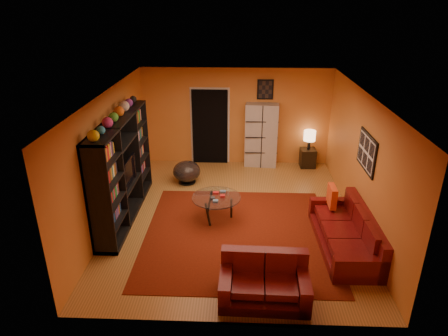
{
  "coord_description": "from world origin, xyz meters",
  "views": [
    {
      "loc": [
        0.08,
        -7.35,
        4.28
      ],
      "look_at": [
        -0.21,
        0.1,
        1.06
      ],
      "focal_mm": 32.0,
      "sensor_mm": 36.0,
      "label": 1
    }
  ],
  "objects_px": {
    "sofa": "(349,233)",
    "bowl_chair": "(187,172)",
    "side_table": "(308,158)",
    "loveseat": "(264,280)",
    "entertainment_unit": "(122,169)",
    "storage_cabinet": "(261,135)",
    "table_lamp": "(310,136)",
    "tv": "(124,173)",
    "coffee_table": "(216,199)"
  },
  "relations": [
    {
      "from": "tv",
      "to": "coffee_table",
      "type": "bearing_deg",
      "value": -91.39
    },
    {
      "from": "loveseat",
      "to": "coffee_table",
      "type": "relative_size",
      "value": 1.36
    },
    {
      "from": "table_lamp",
      "to": "loveseat",
      "type": "bearing_deg",
      "value": -105.67
    },
    {
      "from": "loveseat",
      "to": "storage_cabinet",
      "type": "distance_m",
      "value": 5.26
    },
    {
      "from": "sofa",
      "to": "loveseat",
      "type": "xyz_separation_m",
      "value": [
        -1.63,
        -1.4,
        0.0
      ]
    },
    {
      "from": "entertainment_unit",
      "to": "loveseat",
      "type": "relative_size",
      "value": 2.19
    },
    {
      "from": "sofa",
      "to": "side_table",
      "type": "bearing_deg",
      "value": 91.45
    },
    {
      "from": "bowl_chair",
      "to": "table_lamp",
      "type": "relative_size",
      "value": 1.31
    },
    {
      "from": "storage_cabinet",
      "to": "side_table",
      "type": "xyz_separation_m",
      "value": [
        1.27,
        -0.05,
        -0.61
      ]
    },
    {
      "from": "entertainment_unit",
      "to": "bowl_chair",
      "type": "distance_m",
      "value": 2.08
    },
    {
      "from": "side_table",
      "to": "entertainment_unit",
      "type": "bearing_deg",
      "value": -146.98
    },
    {
      "from": "loveseat",
      "to": "storage_cabinet",
      "type": "xyz_separation_m",
      "value": [
        0.18,
        5.22,
        0.57
      ]
    },
    {
      "from": "entertainment_unit",
      "to": "coffee_table",
      "type": "bearing_deg",
      "value": -3.8
    },
    {
      "from": "coffee_table",
      "to": "bowl_chair",
      "type": "xyz_separation_m",
      "value": [
        -0.83,
        1.73,
        -0.16
      ]
    },
    {
      "from": "sofa",
      "to": "loveseat",
      "type": "bearing_deg",
      "value": -140.76
    },
    {
      "from": "table_lamp",
      "to": "coffee_table",
      "type": "bearing_deg",
      "value": -128.81
    },
    {
      "from": "sofa",
      "to": "storage_cabinet",
      "type": "xyz_separation_m",
      "value": [
        -1.45,
        3.83,
        0.57
      ]
    },
    {
      "from": "entertainment_unit",
      "to": "table_lamp",
      "type": "distance_m",
      "value": 5.05
    },
    {
      "from": "side_table",
      "to": "tv",
      "type": "bearing_deg",
      "value": -145.89
    },
    {
      "from": "coffee_table",
      "to": "bowl_chair",
      "type": "height_order",
      "value": "bowl_chair"
    },
    {
      "from": "storage_cabinet",
      "to": "table_lamp",
      "type": "distance_m",
      "value": 1.27
    },
    {
      "from": "loveseat",
      "to": "bowl_chair",
      "type": "xyz_separation_m",
      "value": [
        -1.7,
        4.03,
        0.01
      ]
    },
    {
      "from": "loveseat",
      "to": "bowl_chair",
      "type": "relative_size",
      "value": 2.01
    },
    {
      "from": "bowl_chair",
      "to": "side_table",
      "type": "distance_m",
      "value": 3.35
    },
    {
      "from": "sofa",
      "to": "bowl_chair",
      "type": "height_order",
      "value": "sofa"
    },
    {
      "from": "entertainment_unit",
      "to": "tv",
      "type": "distance_m",
      "value": 0.11
    },
    {
      "from": "tv",
      "to": "table_lamp",
      "type": "height_order",
      "value": "tv"
    },
    {
      "from": "entertainment_unit",
      "to": "storage_cabinet",
      "type": "distance_m",
      "value": 4.08
    },
    {
      "from": "coffee_table",
      "to": "entertainment_unit",
      "type": "bearing_deg",
      "value": 176.2
    },
    {
      "from": "loveseat",
      "to": "side_table",
      "type": "xyz_separation_m",
      "value": [
        1.45,
        5.17,
        -0.04
      ]
    },
    {
      "from": "coffee_table",
      "to": "storage_cabinet",
      "type": "height_order",
      "value": "storage_cabinet"
    },
    {
      "from": "side_table",
      "to": "bowl_chair",
      "type": "bearing_deg",
      "value": -159.97
    },
    {
      "from": "side_table",
      "to": "loveseat",
      "type": "bearing_deg",
      "value": -105.67
    },
    {
      "from": "bowl_chair",
      "to": "table_lamp",
      "type": "bearing_deg",
      "value": 20.03
    },
    {
      "from": "storage_cabinet",
      "to": "table_lamp",
      "type": "relative_size",
      "value": 3.3
    },
    {
      "from": "table_lamp",
      "to": "side_table",
      "type": "bearing_deg",
      "value": -116.57
    },
    {
      "from": "loveseat",
      "to": "coffee_table",
      "type": "distance_m",
      "value": 2.46
    },
    {
      "from": "tv",
      "to": "storage_cabinet",
      "type": "bearing_deg",
      "value": -45.27
    },
    {
      "from": "tv",
      "to": "bowl_chair",
      "type": "bearing_deg",
      "value": -31.53
    },
    {
      "from": "entertainment_unit",
      "to": "side_table",
      "type": "xyz_separation_m",
      "value": [
        4.23,
        2.75,
        -0.8
      ]
    },
    {
      "from": "tv",
      "to": "bowl_chair",
      "type": "distance_m",
      "value": 2.09
    },
    {
      "from": "entertainment_unit",
      "to": "loveseat",
      "type": "bearing_deg",
      "value": -41.07
    },
    {
      "from": "tv",
      "to": "coffee_table",
      "type": "xyz_separation_m",
      "value": [
        1.87,
        -0.05,
        -0.53
      ]
    },
    {
      "from": "entertainment_unit",
      "to": "storage_cabinet",
      "type": "bearing_deg",
      "value": 43.42
    },
    {
      "from": "tv",
      "to": "storage_cabinet",
      "type": "height_order",
      "value": "storage_cabinet"
    },
    {
      "from": "sofa",
      "to": "bowl_chair",
      "type": "distance_m",
      "value": 4.24
    },
    {
      "from": "coffee_table",
      "to": "table_lamp",
      "type": "distance_m",
      "value": 3.72
    },
    {
      "from": "tv",
      "to": "sofa",
      "type": "height_order",
      "value": "tv"
    },
    {
      "from": "entertainment_unit",
      "to": "loveseat",
      "type": "height_order",
      "value": "entertainment_unit"
    },
    {
      "from": "tv",
      "to": "bowl_chair",
      "type": "height_order",
      "value": "tv"
    }
  ]
}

